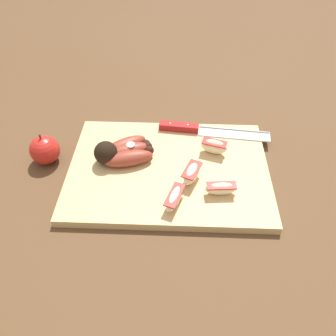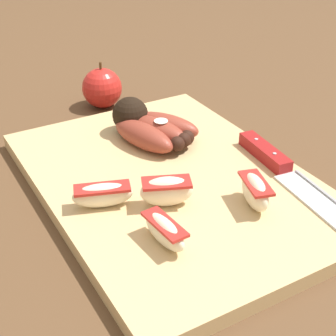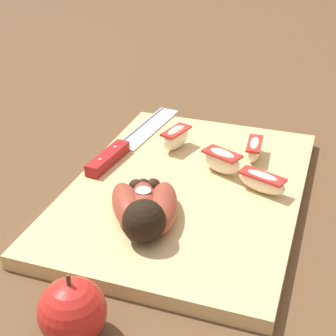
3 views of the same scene
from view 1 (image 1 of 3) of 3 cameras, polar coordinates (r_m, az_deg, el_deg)
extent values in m
plane|color=brown|center=(0.77, 0.52, -0.53)|extent=(6.00, 6.00, 0.00)
cube|color=tan|center=(0.76, 0.11, -0.31)|extent=(0.45, 0.32, 0.02)
sphere|color=black|center=(0.76, -10.65, 2.59)|extent=(0.05, 0.05, 0.05)
ellipsoid|color=brown|center=(0.76, -6.75, 1.88)|extent=(0.12, 0.07, 0.03)
sphere|color=black|center=(0.77, -3.22, 3.07)|extent=(0.02, 0.02, 0.02)
ellipsoid|color=brown|center=(0.77, -7.14, 2.85)|extent=(0.12, 0.08, 0.03)
sphere|color=black|center=(0.78, -3.51, 3.73)|extent=(0.02, 0.02, 0.02)
ellipsoid|color=brown|center=(0.79, -7.52, 3.77)|extent=(0.11, 0.09, 0.03)
sphere|color=black|center=(0.79, -3.80, 4.15)|extent=(0.02, 0.02, 0.02)
cylinder|color=white|center=(0.76, -6.45, 4.03)|extent=(0.02, 0.02, 0.00)
cube|color=silver|center=(0.86, 11.27, 5.74)|extent=(0.18, 0.05, 0.00)
cube|color=#99999E|center=(0.87, 11.30, 6.51)|extent=(0.18, 0.02, 0.00)
cube|color=maroon|center=(0.85, 1.89, 7.08)|extent=(0.10, 0.03, 0.02)
cylinder|color=#B2B2B7|center=(0.85, 0.38, 7.72)|extent=(0.01, 0.01, 0.00)
cylinder|color=#B2B2B7|center=(0.84, 3.44, 7.45)|extent=(0.01, 0.01, 0.00)
ellipsoid|color=#F4E5C1|center=(0.72, 4.09, -0.98)|extent=(0.05, 0.07, 0.04)
cube|color=red|center=(0.71, 4.14, -0.29)|extent=(0.05, 0.06, 0.00)
ellipsoid|color=#F4E5C1|center=(0.79, 7.92, 3.65)|extent=(0.07, 0.04, 0.04)
cube|color=red|center=(0.78, 8.01, 4.33)|extent=(0.06, 0.04, 0.00)
ellipsoid|color=#F4E5C1|center=(0.70, 9.12, -3.54)|extent=(0.07, 0.03, 0.03)
cube|color=red|center=(0.69, 9.22, -3.00)|extent=(0.06, 0.03, 0.00)
ellipsoid|color=#F4E5C1|center=(0.68, 1.13, -5.21)|extent=(0.05, 0.08, 0.03)
cube|color=red|center=(0.67, 1.14, -4.67)|extent=(0.04, 0.07, 0.00)
sphere|color=red|center=(0.83, -20.45, 2.94)|extent=(0.07, 0.07, 0.07)
cylinder|color=#4C3319|center=(0.80, -21.17, 5.06)|extent=(0.00, 0.00, 0.01)
camera|label=2|loc=(0.56, 58.49, 3.14)|focal=54.69mm
camera|label=3|loc=(0.74, -59.56, 12.62)|focal=55.69mm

